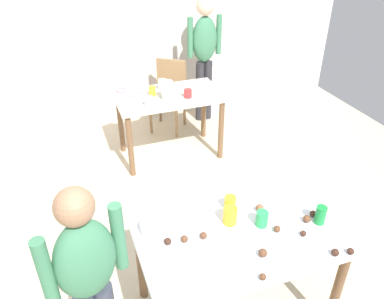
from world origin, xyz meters
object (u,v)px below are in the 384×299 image
at_px(dining_table_near, 237,244).
at_px(dining_table_far, 169,104).
at_px(person_girl_near, 89,277).
at_px(pitcher_far, 167,91).
at_px(mixing_bowl, 156,227).
at_px(soda_can, 320,215).
at_px(chair_far_table, 169,91).
at_px(person_adult_far, 204,50).

relative_size(dining_table_near, dining_table_far, 1.08).
relative_size(person_girl_near, pitcher_far, 6.75).
height_order(mixing_bowl, soda_can, soda_can).
xyz_separation_m(dining_table_near, mixing_bowl, (-0.47, 0.17, 0.14)).
distance_m(person_girl_near, soda_can, 1.41).
xyz_separation_m(chair_far_table, pitcher_far, (-0.25, -0.79, 0.36)).
distance_m(chair_far_table, pitcher_far, 0.90).
distance_m(dining_table_far, person_girl_near, 2.49).
distance_m(dining_table_far, person_adult_far, 1.05).
xyz_separation_m(dining_table_near, dining_table_far, (0.21, 2.13, -0.02)).
bearing_deg(mixing_bowl, dining_table_far, 70.77).
height_order(person_girl_near, mixing_bowl, person_girl_near).
distance_m(dining_table_near, mixing_bowl, 0.52).
bearing_deg(chair_far_table, dining_table_far, -106.66).
bearing_deg(mixing_bowl, dining_table_near, -20.45).
bearing_deg(person_girl_near, chair_far_table, 65.64).
relative_size(dining_table_far, soda_can, 9.34).
distance_m(dining_table_near, chair_far_table, 2.83).
relative_size(chair_far_table, pitcher_far, 4.27).
bearing_deg(person_girl_near, dining_table_near, 5.81).
relative_size(mixing_bowl, soda_can, 1.53).
height_order(chair_far_table, person_adult_far, person_adult_far).
bearing_deg(chair_far_table, person_adult_far, 6.38).
distance_m(person_girl_near, pitcher_far, 2.34).
distance_m(dining_table_far, pitcher_far, 0.26).
relative_size(dining_table_far, person_adult_far, 0.72).
distance_m(dining_table_near, soda_can, 0.54).
bearing_deg(person_girl_near, person_adult_far, 58.57).
height_order(person_adult_far, soda_can, person_adult_far).
bearing_deg(soda_can, pitcher_far, 99.52).
bearing_deg(dining_table_far, mixing_bowl, -109.23).
xyz_separation_m(person_adult_far, mixing_bowl, (-1.37, -2.67, -0.16)).
distance_m(mixing_bowl, pitcher_far, 1.93).
relative_size(person_adult_far, soda_can, 12.93).
bearing_deg(soda_can, dining_table_far, 97.67).
bearing_deg(dining_table_near, person_girl_near, -174.19).
bearing_deg(chair_far_table, dining_table_near, -98.37).
bearing_deg(mixing_bowl, soda_can, -15.43).
relative_size(dining_table_near, chair_far_table, 1.41).
relative_size(dining_table_near, mixing_bowl, 6.58).
height_order(mixing_bowl, pitcher_far, pitcher_far).
bearing_deg(dining_table_far, person_adult_far, 46.23).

